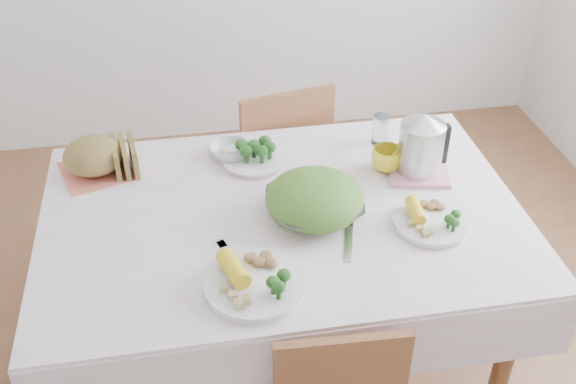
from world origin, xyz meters
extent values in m
plane|color=brown|center=(0.00, 0.00, 0.00)|extent=(3.60, 3.60, 0.00)
cube|color=brown|center=(0.00, 0.00, 0.38)|extent=(1.40, 0.90, 0.75)
cube|color=white|center=(0.00, 0.00, 0.76)|extent=(1.50, 1.00, 0.01)
cube|color=brown|center=(0.07, 0.73, 0.47)|extent=(0.47, 0.47, 0.88)
imported|color=white|center=(0.09, -0.04, 0.80)|extent=(0.33, 0.33, 0.07)
cylinder|color=white|center=(-0.13, -0.32, 0.77)|extent=(0.29, 0.29, 0.02)
cylinder|color=white|center=(0.43, -0.14, 0.77)|extent=(0.31, 0.31, 0.02)
cylinder|color=beige|center=(-0.05, 0.30, 0.77)|extent=(0.29, 0.29, 0.02)
cube|color=#E76F56|center=(-0.59, 0.33, 0.76)|extent=(0.28, 0.28, 0.00)
ellipsoid|color=brown|center=(-0.59, 0.33, 0.82)|extent=(0.25, 0.25, 0.12)
imported|color=white|center=(-0.13, 0.34, 0.78)|extent=(0.16, 0.16, 0.04)
imported|color=yellow|center=(0.39, 0.17, 0.80)|extent=(0.12, 0.12, 0.08)
cylinder|color=white|center=(0.41, 0.34, 0.83)|extent=(0.07, 0.07, 0.11)
cube|color=pink|center=(0.49, 0.14, 0.77)|extent=(0.23, 0.23, 0.02)
cylinder|color=#B2B5BA|center=(0.49, 0.14, 0.88)|extent=(0.15, 0.15, 0.21)
cube|color=silver|center=(-0.18, -0.21, 0.76)|extent=(0.09, 0.20, 0.00)
cube|color=silver|center=(0.17, -0.18, 0.76)|extent=(0.08, 0.19, 0.00)
cube|color=silver|center=(-0.09, -0.30, 0.76)|extent=(0.17, 0.07, 0.00)
camera|label=1|loc=(-0.27, -1.65, 2.05)|focal=42.00mm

